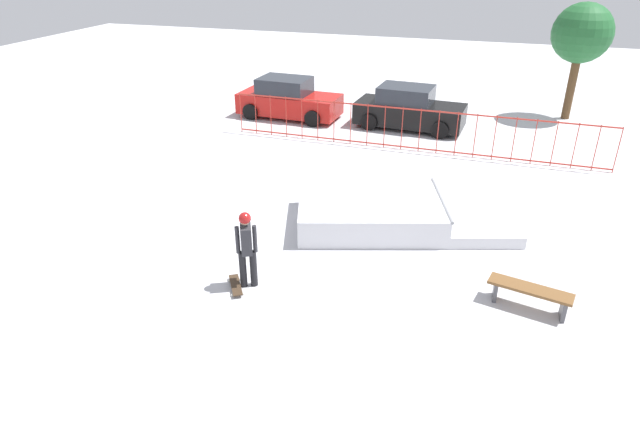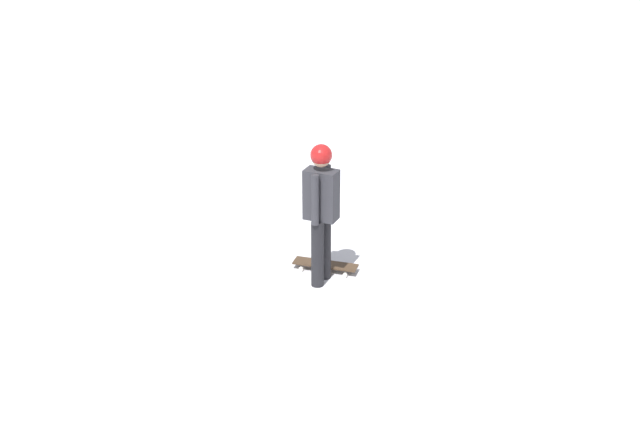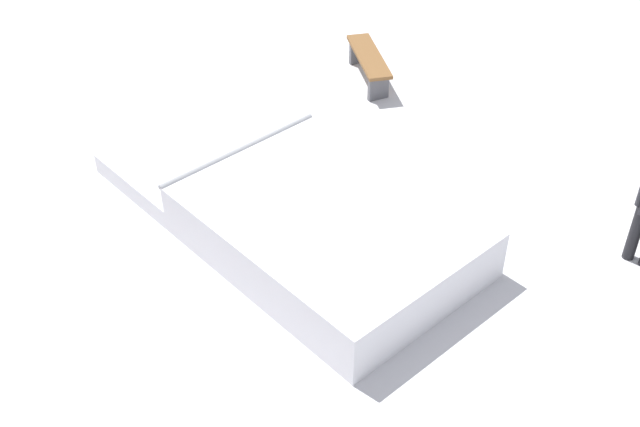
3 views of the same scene
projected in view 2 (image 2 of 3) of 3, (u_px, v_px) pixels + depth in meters
skater at (321, 204)px, 9.43m from camera, size 0.41×0.44×1.73m
skateboard at (325, 265)px, 10.06m from camera, size 0.60×0.78×0.09m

